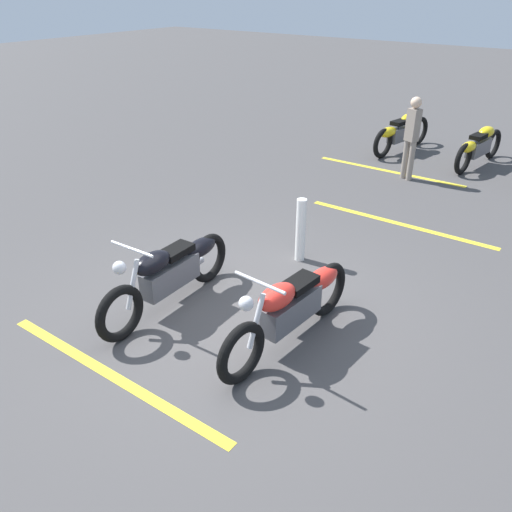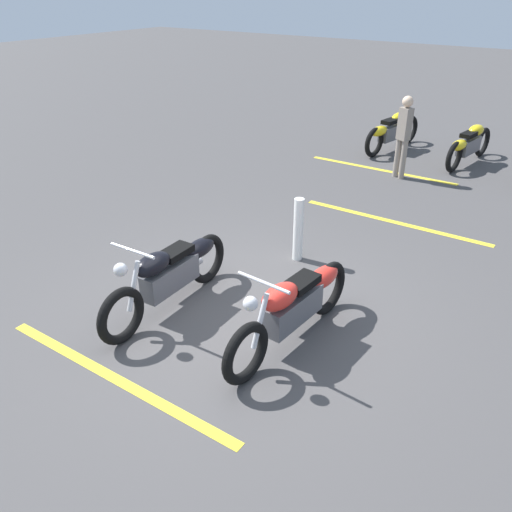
# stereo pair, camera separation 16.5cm
# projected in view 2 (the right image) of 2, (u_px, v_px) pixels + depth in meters

# --- Properties ---
(ground_plane) EXTENTS (60.00, 60.00, 0.00)m
(ground_plane) POSITION_uv_depth(u_px,v_px,m) (240.00, 314.00, 6.34)
(ground_plane) COLOR #474444
(motorcycle_bright_foreground) EXTENTS (2.23, 0.62, 1.04)m
(motorcycle_bright_foreground) POSITION_uv_depth(u_px,v_px,m) (294.00, 306.00, 5.68)
(motorcycle_bright_foreground) COLOR black
(motorcycle_bright_foreground) RESTS_ON ground
(motorcycle_dark_foreground) EXTENTS (2.23, 0.62, 1.04)m
(motorcycle_dark_foreground) POSITION_uv_depth(u_px,v_px,m) (170.00, 273.00, 6.29)
(motorcycle_dark_foreground) COLOR black
(motorcycle_dark_foreground) RESTS_ON ground
(motorcycle_row_left) EXTENTS (2.15, 0.43, 0.81)m
(motorcycle_row_left) POSITION_uv_depth(u_px,v_px,m) (469.00, 144.00, 11.21)
(motorcycle_row_left) COLOR black
(motorcycle_row_left) RESTS_ON ground
(motorcycle_row_center) EXTENTS (2.21, 0.51, 0.84)m
(motorcycle_row_center) POSITION_uv_depth(u_px,v_px,m) (392.00, 131.00, 12.14)
(motorcycle_row_center) COLOR black
(motorcycle_row_center) RESTS_ON ground
(bystander_near_row) EXTENTS (0.25, 0.28, 1.63)m
(bystander_near_row) POSITION_uv_depth(u_px,v_px,m) (404.00, 133.00, 10.25)
(bystander_near_row) COLOR gray
(bystander_near_row) RESTS_ON ground
(bollard_post) EXTENTS (0.14, 0.14, 0.93)m
(bollard_post) POSITION_uv_depth(u_px,v_px,m) (298.00, 230.00, 7.38)
(bollard_post) COLOR white
(bollard_post) RESTS_ON ground
(parking_stripe_near) EXTENTS (0.14, 3.20, 0.01)m
(parking_stripe_near) POSITION_uv_depth(u_px,v_px,m) (114.00, 378.00, 5.33)
(parking_stripe_near) COLOR yellow
(parking_stripe_near) RESTS_ON ground
(parking_stripe_mid) EXTENTS (0.14, 3.20, 0.01)m
(parking_stripe_mid) POSITION_uv_depth(u_px,v_px,m) (394.00, 222.00, 8.73)
(parking_stripe_mid) COLOR yellow
(parking_stripe_mid) RESTS_ON ground
(parking_stripe_far) EXTENTS (0.14, 3.20, 0.01)m
(parking_stripe_far) POSITION_uv_depth(u_px,v_px,m) (381.00, 170.00, 11.08)
(parking_stripe_far) COLOR yellow
(parking_stripe_far) RESTS_ON ground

